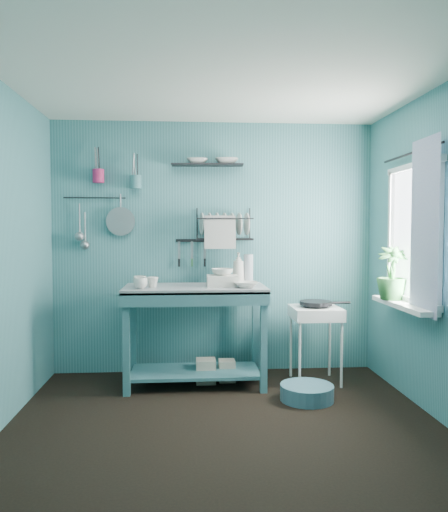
{
  "coord_description": "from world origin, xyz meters",
  "views": [
    {
      "loc": [
        -0.27,
        -3.51,
        1.43
      ],
      "look_at": [
        0.05,
        0.85,
        1.2
      ],
      "focal_mm": 35.0,
      "sensor_mm": 36.0,
      "label": 1
    }
  ],
  "objects": [
    {
      "name": "storage_tin_small",
      "position": [
        0.1,
        1.12,
        0.1
      ],
      "size": [
        0.15,
        0.15,
        0.2
      ],
      "primitive_type": "cube",
      "color": "tan",
      "rests_on": "floor"
    },
    {
      "name": "hook_rail",
      "position": [
        -1.18,
        1.47,
        1.74
      ],
      "size": [
        0.6,
        0.01,
        0.01
      ],
      "primitive_type": "cylinder",
      "rotation": [
        0.0,
        1.57,
        0.0
      ],
      "color": "black",
      "rests_on": "wall_back"
    },
    {
      "name": "mug_mid",
      "position": [
        -0.58,
        0.98,
        0.96
      ],
      "size": [
        0.14,
        0.14,
        0.09
      ],
      "primitive_type": "imported",
      "rotation": [
        0.0,
        0.0,
        0.52
      ],
      "color": "beige",
      "rests_on": "work_counter"
    },
    {
      "name": "wall_front",
      "position": [
        0.0,
        -1.5,
        1.25
      ],
      "size": [
        3.2,
        0.0,
        3.2
      ],
      "primitive_type": "plane",
      "rotation": [
        -1.57,
        0.0,
        0.0
      ],
      "color": "#3B7479",
      "rests_on": "ground"
    },
    {
      "name": "wall_back",
      "position": [
        0.0,
        1.5,
        1.25
      ],
      "size": [
        3.2,
        0.0,
        3.2
      ],
      "primitive_type": "plane",
      "rotation": [
        1.57,
        0.0,
        0.0
      ],
      "color": "#3B7479",
      "rests_on": "ground"
    },
    {
      "name": "water_bottle",
      "position": [
        0.32,
        1.26,
        1.05
      ],
      "size": [
        0.09,
        0.09,
        0.28
      ],
      "primitive_type": "cylinder",
      "color": "#AAB3BD",
      "rests_on": "work_counter"
    },
    {
      "name": "frying_pan",
      "position": [
        0.92,
        1.04,
        0.75
      ],
      "size": [
        0.3,
        0.3,
        0.03
      ],
      "primitive_type": "cylinder",
      "color": "black",
      "rests_on": "hotplate_stand"
    },
    {
      "name": "wall_right",
      "position": [
        1.6,
        0.0,
        1.25
      ],
      "size": [
        0.0,
        3.0,
        3.0
      ],
      "primitive_type": "plane",
      "rotation": [
        1.57,
        0.0,
        -1.57
      ],
      "color": "#3B7479",
      "rests_on": "ground"
    },
    {
      "name": "shelf_bowl_left",
      "position": [
        -0.17,
        1.4,
        2.02
      ],
      "size": [
        0.23,
        0.23,
        0.05
      ],
      "primitive_type": "imported",
      "rotation": [
        0.0,
        0.0,
        -0.1
      ],
      "color": "beige",
      "rests_on": "upper_shelf"
    },
    {
      "name": "potted_plant",
      "position": [
        1.48,
        0.63,
        1.06
      ],
      "size": [
        0.31,
        0.31,
        0.46
      ],
      "primitive_type": "imported",
      "rotation": [
        0.0,
        0.0,
        -0.25
      ],
      "color": "#28652D",
      "rests_on": "windowsill"
    },
    {
      "name": "mug_right",
      "position": [
        -0.7,
        1.04,
        0.96
      ],
      "size": [
        0.17,
        0.17,
        0.1
      ],
      "primitive_type": "imported",
      "rotation": [
        0.0,
        0.0,
        1.05
      ],
      "color": "beige",
      "rests_on": "work_counter"
    },
    {
      "name": "storage_tin_large",
      "position": [
        -0.1,
        1.09,
        0.11
      ],
      "size": [
        0.18,
        0.18,
        0.22
      ],
      "primitive_type": "cube",
      "color": "tan",
      "rests_on": "floor"
    },
    {
      "name": "wash_tub",
      "position": [
        0.05,
        1.02,
        0.96
      ],
      "size": [
        0.28,
        0.22,
        0.1
      ],
      "primitive_type": "cube",
      "color": "beige",
      "rests_on": "work_counter"
    },
    {
      "name": "shelf_bowl_right",
      "position": [
        0.12,
        1.4,
        2.09
      ],
      "size": [
        0.24,
        0.24,
        0.06
      ],
      "primitive_type": "imported",
      "rotation": [
        0.0,
        0.0,
        -0.08
      ],
      "color": "beige",
      "rests_on": "upper_shelf"
    },
    {
      "name": "utensil_cup_teal",
      "position": [
        -0.77,
        1.42,
        1.89
      ],
      "size": [
        0.11,
        0.11,
        0.13
      ],
      "primitive_type": "cylinder",
      "color": "#387275",
      "rests_on": "wall_back"
    },
    {
      "name": "ceiling",
      "position": [
        0.0,
        0.0,
        2.5
      ],
      "size": [
        3.2,
        3.2,
        0.0
      ],
      "primitive_type": "plane",
      "rotation": [
        3.14,
        0.0,
        0.0
      ],
      "color": "silver",
      "rests_on": "ground"
    },
    {
      "name": "soap_bottle",
      "position": [
        0.22,
        1.24,
        1.06
      ],
      "size": [
        0.11,
        0.12,
        0.3
      ],
      "primitive_type": "imported",
      "color": "beige",
      "rests_on": "work_counter"
    },
    {
      "name": "windowsill",
      "position": [
        1.5,
        0.45,
        0.81
      ],
      "size": [
        0.16,
        0.95,
        0.04
      ],
      "primitive_type": "cube",
      "color": "white",
      "rests_on": "wall_right"
    },
    {
      "name": "knife_strip",
      "position": [
        -0.23,
        1.47,
        1.32
      ],
      "size": [
        0.32,
        0.07,
        0.03
      ],
      "primitive_type": "cube",
      "rotation": [
        0.0,
        0.0,
        -0.17
      ],
      "color": "black",
      "rests_on": "wall_back"
    },
    {
      "name": "ladle_outer",
      "position": [
        -1.32,
        1.46,
        1.54
      ],
      "size": [
        0.01,
        0.01,
        0.3
      ],
      "primitive_type": "cylinder",
      "color": "gray",
      "rests_on": "wall_back"
    },
    {
      "name": "dish_rack",
      "position": [
        0.09,
        1.37,
        1.49
      ],
      "size": [
        0.58,
        0.31,
        0.32
      ],
      "primitive_type": "cube",
      "rotation": [
        0.0,
        0.0,
        -0.14
      ],
      "color": "black",
      "rests_on": "wall_back"
    },
    {
      "name": "upper_shelf",
      "position": [
        -0.07,
        1.4,
        2.06
      ],
      "size": [
        0.71,
        0.22,
        0.01
      ],
      "primitive_type": "cube",
      "rotation": [
        0.0,
        0.0,
        -0.05
      ],
      "color": "black",
      "rests_on": "wall_back"
    },
    {
      "name": "tub_bowl",
      "position": [
        0.05,
        1.02,
        1.04
      ],
      "size": [
        0.2,
        0.19,
        0.06
      ],
      "primitive_type": "imported",
      "color": "beige",
      "rests_on": "wash_tub"
    },
    {
      "name": "utensil_cup_magenta",
      "position": [
        -1.13,
        1.42,
        1.95
      ],
      "size": [
        0.11,
        0.11,
        0.13
      ],
      "primitive_type": "cylinder",
      "color": "#B42156",
      "rests_on": "wall_back"
    },
    {
      "name": "ladle_inner",
      "position": [
        -1.27,
        1.46,
        1.45
      ],
      "size": [
        0.01,
        0.01,
        0.3
      ],
      "primitive_type": "cylinder",
      "color": "gray",
      "rests_on": "wall_back"
    },
    {
      "name": "colander",
      "position": [
        -0.92,
        1.45,
        1.51
      ],
      "size": [
        0.28,
        0.03,
        0.28
      ],
      "primitive_type": "cylinder",
      "rotation": [
        1.54,
        0.0,
        0.0
      ],
      "color": "gray",
      "rests_on": "wall_back"
    },
    {
      "name": "window_glass",
      "position": [
        1.59,
        0.45,
        1.4
      ],
      "size": [
        0.0,
        1.1,
        1.1
      ],
      "primitive_type": "plane",
      "rotation": [
        1.57,
        0.0,
        1.57
      ],
      "color": "white",
      "rests_on": "wall_right"
    },
    {
      "name": "work_counter",
      "position": [
        -0.2,
        1.04,
        0.46
      ],
      "size": [
        1.39,
        0.88,
        0.91
      ],
      "primitive_type": "cube",
      "rotation": [
        0.0,
        0.0,
        0.19
      ],
      "color": "#356970",
      "rests_on": "floor"
    },
    {
      "name": "mug_left",
      "position": [
        -0.68,
        0.88,
        0.96
      ],
      "size": [
        0.12,
        0.12,
        0.1
      ],
      "primitive_type": "imported",
      "color": "beige",
      "rests_on": "work_counter"
    },
    {
      "name": "floor_basin",
      "position": [
        0.73,
        0.55,
        0.07
      ],
      "size": [
        0.45,
        0.45,
        0.13
      ],
      "primitive_type": "cylinder",
      "color": "#3F6C7C",
      "rests_on": "floor"
    },
    {
      "name": "hotplate_stand",
      "position": [
        0.92,
        1.04,
        0.35
      ],
      "size": [
        0.45,
        0.45,
        0.71
      ],
      "primitive_type": "cube",
      "rotation": [
        0.0,
        0.0,
        -0.01
      ],
      "color": "white",
      "rests_on": "floor"
    },
    {
      "name": "curtain_rod",
      "position": [
        1.54,
        0.45,
        2.05
      ],
      "size": [
        0.02,
        1.05,
        0.02
      ],
      "primitive_type": "cylinder",
      "rotation": [
        1.57,
        0.0,
        0.0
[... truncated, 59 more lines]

